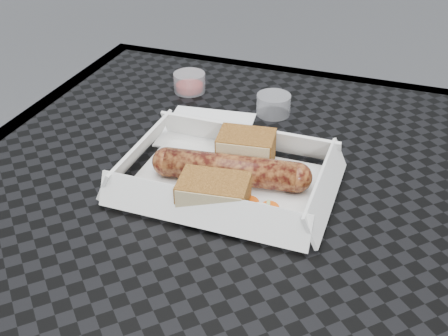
{
  "coord_description": "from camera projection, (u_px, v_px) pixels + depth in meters",
  "views": [
    {
      "loc": [
        0.13,
        -0.5,
        1.13
      ],
      "look_at": [
        -0.05,
        0.02,
        0.78
      ],
      "focal_mm": 45.0,
      "sensor_mm": 36.0,
      "label": 1
    }
  ],
  "objects": [
    {
      "name": "napkin",
      "position": [
        207.0,
        129.0,
        0.79
      ],
      "size": [
        0.13,
        0.13,
        0.0
      ],
      "primitive_type": "cube",
      "rotation": [
        0.0,
        0.0,
        0.13
      ],
      "color": "white",
      "rests_on": "patio_table"
    },
    {
      "name": "veg_garnish",
      "position": [
        256.0,
        215.0,
        0.62
      ],
      "size": [
        0.03,
        0.03,
        0.0
      ],
      "color": "#F8580A",
      "rests_on": "food_tray"
    },
    {
      "name": "bread_far",
      "position": [
        214.0,
        195.0,
        0.62
      ],
      "size": [
        0.08,
        0.06,
        0.04
      ],
      "primitive_type": "cube",
      "rotation": [
        0.0,
        0.0,
        0.13
      ],
      "color": "#935E24",
      "rests_on": "food_tray"
    },
    {
      "name": "bratwurst",
      "position": [
        231.0,
        169.0,
        0.66
      ],
      "size": [
        0.19,
        0.06,
        0.04
      ],
      "rotation": [
        0.0,
        0.0,
        0.13
      ],
      "color": "brown",
      "rests_on": "food_tray"
    },
    {
      "name": "patio_table",
      "position": [
        259.0,
        255.0,
        0.68
      ],
      "size": [
        0.8,
        0.8,
        0.74
      ],
      "color": "black",
      "rests_on": "ground"
    },
    {
      "name": "food_tray",
      "position": [
        227.0,
        183.0,
        0.67
      ],
      "size": [
        0.22,
        0.15,
        0.0
      ],
      "primitive_type": "cube",
      "color": "white",
      "rests_on": "patio_table"
    },
    {
      "name": "bread_near",
      "position": [
        246.0,
        150.0,
        0.69
      ],
      "size": [
        0.07,
        0.06,
        0.04
      ],
      "primitive_type": "cube",
      "rotation": [
        0.0,
        0.0,
        0.13
      ],
      "color": "#935E24",
      "rests_on": "food_tray"
    },
    {
      "name": "condiment_cup_empty",
      "position": [
        273.0,
        105.0,
        0.82
      ],
      "size": [
        0.05,
        0.05,
        0.03
      ],
      "primitive_type": "cylinder",
      "color": "silver",
      "rests_on": "patio_table"
    },
    {
      "name": "condiment_cup_sauce",
      "position": [
        189.0,
        82.0,
        0.88
      ],
      "size": [
        0.05,
        0.05,
        0.03
      ],
      "primitive_type": "cylinder",
      "color": "maroon",
      "rests_on": "patio_table"
    }
  ]
}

